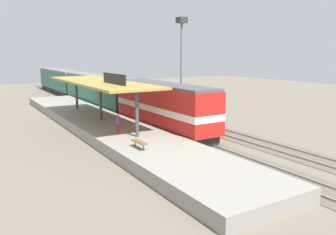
{
  "coord_description": "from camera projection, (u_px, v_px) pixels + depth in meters",
  "views": [
    {
      "loc": [
        -16.03,
        -31.48,
        7.24
      ],
      "look_at": [
        -1.38,
        -7.33,
        2.0
      ],
      "focal_mm": 36.5,
      "sensor_mm": 36.0,
      "label": 1
    }
  ],
  "objects": [
    {
      "name": "locomotive",
      "position": [
        163.0,
        107.0,
        32.05
      ],
      "size": [
        2.93,
        14.43,
        4.44
      ],
      "color": "#28282D",
      "rests_on": "track_near"
    },
    {
      "name": "light_mast",
      "position": [
        182.0,
        45.0,
        42.25
      ],
      "size": [
        1.1,
        1.1,
        11.7
      ],
      "color": "slate",
      "rests_on": "ground"
    },
    {
      "name": "ground_plane",
      "position": [
        160.0,
        122.0,
        36.98
      ],
      "size": [
        120.0,
        120.0,
        0.0
      ],
      "primitive_type": "plane",
      "color": "#706656"
    },
    {
      "name": "track_far",
      "position": [
        180.0,
        120.0,
        38.3
      ],
      "size": [
        3.2,
        110.0,
        0.16
      ],
      "color": "#5F5649",
      "rests_on": "ground"
    },
    {
      "name": "person_waiting",
      "position": [
        118.0,
        123.0,
        27.16
      ],
      "size": [
        0.34,
        0.34,
        1.71
      ],
      "color": "maroon",
      "rests_on": "platform"
    },
    {
      "name": "passenger_carriage_rear",
      "position": [
        60.0,
        81.0,
        64.69
      ],
      "size": [
        2.9,
        20.0,
        4.24
      ],
      "color": "#28282D",
      "rests_on": "track_near"
    },
    {
      "name": "track_near",
      "position": [
        143.0,
        124.0,
        35.95
      ],
      "size": [
        3.2,
        110.0,
        0.16
      ],
      "color": "#5F5649",
      "rests_on": "ground"
    },
    {
      "name": "passenger_carriage_front",
      "position": [
        97.0,
        90.0,
        47.2
      ],
      "size": [
        2.9,
        20.0,
        4.24
      ],
      "color": "#28282D",
      "rests_on": "track_near"
    },
    {
      "name": "station_canopy",
      "position": [
        100.0,
        83.0,
        32.71
      ],
      "size": [
        5.2,
        18.0,
        4.7
      ],
      "color": "#47474C",
      "rests_on": "platform"
    },
    {
      "name": "platform_bench",
      "position": [
        139.0,
        142.0,
        23.27
      ],
      "size": [
        0.44,
        1.7,
        0.5
      ],
      "color": "#333338",
      "rests_on": "platform"
    },
    {
      "name": "platform",
      "position": [
        101.0,
        124.0,
        33.53
      ],
      "size": [
        6.0,
        44.0,
        0.9
      ],
      "primitive_type": "cube",
      "color": "gray",
      "rests_on": "ground"
    },
    {
      "name": "freight_car",
      "position": [
        143.0,
        94.0,
        45.55
      ],
      "size": [
        2.8,
        12.0,
        3.54
      ],
      "color": "#28282D",
      "rests_on": "track_far"
    }
  ]
}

